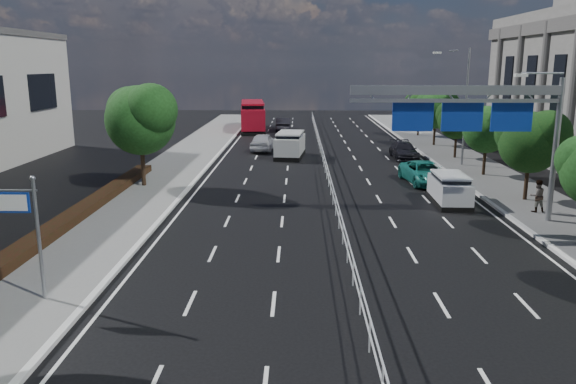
{
  "coord_description": "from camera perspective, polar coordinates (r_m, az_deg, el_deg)",
  "views": [
    {
      "loc": [
        -2.0,
        -17.44,
        7.83
      ],
      "look_at": [
        -2.43,
        6.28,
        2.4
      ],
      "focal_mm": 35.0,
      "sensor_mm": 36.0,
      "label": 1
    }
  ],
  "objects": [
    {
      "name": "silver_minivan",
      "position": [
        33.33,
        16.1,
        0.29
      ],
      "size": [
        1.86,
        4.19,
        1.73
      ],
      "rotation": [
        0.0,
        0.0,
        -0.02
      ],
      "color": "black",
      "rests_on": "ground"
    },
    {
      "name": "overhead_gantry",
      "position": [
        28.93,
        18.8,
        7.81
      ],
      "size": [
        10.24,
        0.38,
        7.45
      ],
      "color": "gray",
      "rests_on": "ground"
    },
    {
      "name": "ground",
      "position": [
        19.22,
        7.05,
        -11.25
      ],
      "size": [
        160.0,
        160.0,
        0.0
      ],
      "primitive_type": "plane",
      "color": "black",
      "rests_on": "ground"
    },
    {
      "name": "median_fence",
      "position": [
        40.65,
        3.85,
        2.51
      ],
      "size": [
        0.05,
        85.0,
        1.02
      ],
      "color": "silver",
      "rests_on": "ground"
    },
    {
      "name": "kerb_near",
      "position": [
        20.33,
        -19.52,
        -10.33
      ],
      "size": [
        0.25,
        140.0,
        0.15
      ],
      "primitive_type": "cube",
      "color": "silver",
      "rests_on": "ground"
    },
    {
      "name": "red_bus",
      "position": [
        68.23,
        -3.62,
        7.79
      ],
      "size": [
        3.78,
        11.72,
        3.44
      ],
      "rotation": [
        0.0,
        0.0,
        0.09
      ],
      "color": "black",
      "rests_on": "ground"
    },
    {
      "name": "near_car_silver",
      "position": [
        51.86,
        -2.55,
        5.1
      ],
      "size": [
        2.37,
        4.95,
        1.63
      ],
      "primitive_type": "imported",
      "rotation": [
        0.0,
        0.0,
        3.05
      ],
      "color": "#B1B2B8",
      "rests_on": "ground"
    },
    {
      "name": "far_tree_g",
      "position": [
        56.15,
        14.85,
        8.3
      ],
      "size": [
        3.96,
        3.69,
        5.45
      ],
      "color": "black",
      "rests_on": "ground"
    },
    {
      "name": "parked_car_teal",
      "position": [
        38.54,
        13.77,
        1.9
      ],
      "size": [
        2.99,
        5.48,
        1.46
      ],
      "primitive_type": "imported",
      "rotation": [
        0.0,
        0.0,
        0.11
      ],
      "color": "#197166",
      "rests_on": "ground"
    },
    {
      "name": "streetlight_far",
      "position": [
        45.28,
        17.29,
        9.0
      ],
      "size": [
        2.78,
        2.4,
        9.0
      ],
      "color": "gray",
      "rests_on": "ground"
    },
    {
      "name": "hedge_near",
      "position": [
        26.21,
        -24.65,
        -4.88
      ],
      "size": [
        1.0,
        36.0,
        0.44
      ],
      "primitive_type": "cube",
      "color": "black",
      "rests_on": "sidewalk_near"
    },
    {
      "name": "far_tree_f",
      "position": [
        48.94,
        16.88,
        7.25
      ],
      "size": [
        3.52,
        3.28,
        5.02
      ],
      "color": "black",
      "rests_on": "ground"
    },
    {
      "name": "parked_car_dark",
      "position": [
        48.49,
        11.7,
        4.15
      ],
      "size": [
        2.03,
        4.78,
        1.38
      ],
      "primitive_type": "imported",
      "rotation": [
        0.0,
        0.0,
        0.02
      ],
      "color": "black",
      "rests_on": "ground"
    },
    {
      "name": "toilet_sign",
      "position": [
        20.2,
        -25.33,
        -2.37
      ],
      "size": [
        1.62,
        0.18,
        4.34
      ],
      "color": "gray",
      "rests_on": "ground"
    },
    {
      "name": "far_tree_h",
      "position": [
        63.47,
        13.23,
        8.57
      ],
      "size": [
        3.41,
        3.18,
        4.91
      ],
      "color": "black",
      "rests_on": "ground"
    },
    {
      "name": "white_minivan",
      "position": [
        48.14,
        0.21,
        4.81
      ],
      "size": [
        2.69,
        5.19,
        2.17
      ],
      "rotation": [
        0.0,
        0.0,
        -0.11
      ],
      "color": "black",
      "rests_on": "ground"
    },
    {
      "name": "near_tree_back",
      "position": [
        36.92,
        -14.71,
        7.47
      ],
      "size": [
        4.84,
        4.51,
        6.69
      ],
      "color": "black",
      "rests_on": "ground"
    },
    {
      "name": "far_tree_e",
      "position": [
        41.8,
        19.63,
        6.28
      ],
      "size": [
        3.63,
        3.38,
        5.13
      ],
      "color": "black",
      "rests_on": "ground"
    },
    {
      "name": "far_tree_d",
      "position": [
        34.8,
        23.5,
        4.99
      ],
      "size": [
        3.85,
        3.59,
        5.34
      ],
      "color": "black",
      "rests_on": "ground"
    },
    {
      "name": "pedestrian_b",
      "position": [
        32.48,
        23.99,
        -0.37
      ],
      "size": [
        0.89,
        0.72,
        1.73
      ],
      "primitive_type": "imported",
      "rotation": [
        0.0,
        0.0,
        3.22
      ],
      "color": "gray",
      "rests_on": "sidewalk_far"
    },
    {
      "name": "sidewalk_near",
      "position": [
        21.32,
        -25.92,
        -9.81
      ],
      "size": [
        5.0,
        140.0,
        0.14
      ],
      "primitive_type": "cube",
      "color": "slate",
      "rests_on": "ground"
    },
    {
      "name": "near_car_dark",
      "position": [
        67.54,
        -0.48,
        6.9
      ],
      "size": [
        1.65,
        4.73,
        1.56
      ],
      "primitive_type": "imported",
      "rotation": [
        0.0,
        0.0,
        3.14
      ],
      "color": "black",
      "rests_on": "ground"
    }
  ]
}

